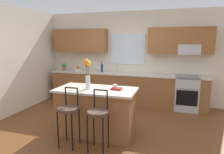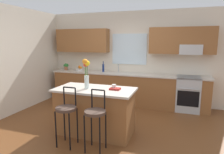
{
  "view_description": "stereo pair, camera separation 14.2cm",
  "coord_description": "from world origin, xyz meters",
  "views": [
    {
      "loc": [
        1.31,
        -3.86,
        1.84
      ],
      "look_at": [
        -0.05,
        0.55,
        1.0
      ],
      "focal_mm": 31.82,
      "sensor_mm": 36.0,
      "label": 1
    },
    {
      "loc": [
        1.45,
        -3.82,
        1.84
      ],
      "look_at": [
        -0.05,
        0.55,
        1.0
      ],
      "focal_mm": 31.82,
      "sensor_mm": 36.0,
      "label": 2
    }
  ],
  "objects": [
    {
      "name": "bottle_olive_oil",
      "position": [
        -0.72,
        1.7,
        1.05
      ],
      "size": [
        0.06,
        0.06,
        0.32
      ],
      "color": "navy",
      "rests_on": "counter_run"
    },
    {
      "name": "counter_run",
      "position": [
        -0.0,
        1.7,
        0.47
      ],
      "size": [
        4.56,
        0.64,
        0.92
      ],
      "color": "brown",
      "rests_on": "ground"
    },
    {
      "name": "potted_plant_small",
      "position": [
        -2.01,
        1.7,
        1.04
      ],
      "size": [
        0.18,
        0.12,
        0.21
      ],
      "color": "#9E5B3D",
      "rests_on": "counter_run"
    },
    {
      "name": "flower_vase",
      "position": [
        -0.25,
        -0.4,
        1.27
      ],
      "size": [
        0.14,
        0.15,
        0.59
      ],
      "color": "silver",
      "rests_on": "kitchen_island"
    },
    {
      "name": "sink_faucet",
      "position": [
        -0.29,
        1.84,
        1.06
      ],
      "size": [
        0.02,
        0.13,
        0.23
      ],
      "color": "#B7BABC",
      "rests_on": "counter_run"
    },
    {
      "name": "bar_stool_near",
      "position": [
        -0.37,
        -0.96,
        0.64
      ],
      "size": [
        0.36,
        0.36,
        1.04
      ],
      "color": "black",
      "rests_on": "ground"
    },
    {
      "name": "bar_stool_middle",
      "position": [
        0.18,
        -0.96,
        0.64
      ],
      "size": [
        0.36,
        0.36,
        1.04
      ],
      "color": "black",
      "rests_on": "ground"
    },
    {
      "name": "wall_left",
      "position": [
        -2.56,
        0.3,
        1.35
      ],
      "size": [
        0.12,
        4.6,
        2.7
      ],
      "primitive_type": "cube",
      "color": "beige",
      "rests_on": "ground"
    },
    {
      "name": "oven_range",
      "position": [
        1.7,
        1.68,
        0.46
      ],
      "size": [
        0.6,
        0.64,
        0.92
      ],
      "color": "#B7BABC",
      "rests_on": "ground"
    },
    {
      "name": "ground_plane",
      "position": [
        0.0,
        0.0,
        0.0
      ],
      "size": [
        14.0,
        14.0,
        0.0
      ],
      "primitive_type": "plane",
      "color": "brown"
    },
    {
      "name": "fruit_bowl_oranges",
      "position": [
        -1.53,
        1.71,
        0.97
      ],
      "size": [
        0.24,
        0.24,
        0.16
      ],
      "color": "silver",
      "rests_on": "counter_run"
    },
    {
      "name": "kitchen_island",
      "position": [
        -0.1,
        -0.35,
        0.46
      ],
      "size": [
        1.56,
        0.79,
        0.92
      ],
      "color": "brown",
      "rests_on": "ground"
    },
    {
      "name": "cookbook",
      "position": [
        0.3,
        -0.3,
        0.94
      ],
      "size": [
        0.2,
        0.15,
        0.03
      ],
      "primitive_type": "cube",
      "color": "maroon",
      "rests_on": "kitchen_island"
    },
    {
      "name": "mug_ceramic",
      "position": [
        0.26,
        -0.25,
        0.97
      ],
      "size": [
        0.08,
        0.08,
        0.09
      ],
      "primitive_type": "cylinder",
      "color": "silver",
      "rests_on": "kitchen_island"
    },
    {
      "name": "back_wall_assembly",
      "position": [
        0.03,
        1.99,
        1.51
      ],
      "size": [
        5.6,
        0.5,
        2.7
      ],
      "color": "beige",
      "rests_on": "ground"
    }
  ]
}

